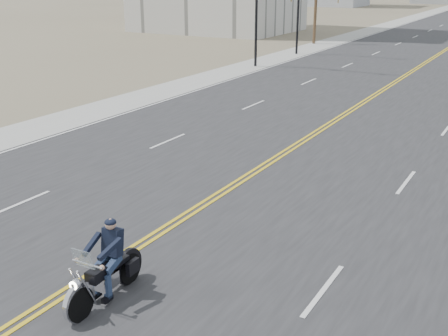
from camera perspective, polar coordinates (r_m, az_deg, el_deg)
The scene contains 4 objects.
ground_plane at distance 12.88m, azimuth -19.02°, elevation -13.99°, with size 400.00×400.00×0.00m, color #776D56.
sidewalk_left at distance 79.62m, azimuth 15.75°, elevation 13.62°, with size 3.00×200.00×0.01m, color #A5A5A0.
traffic_mast_left at distance 42.58m, azimuth 5.86°, elevation 16.58°, with size 7.10×0.26×7.00m.
motorcyclist at distance 12.52m, azimuth -12.12°, elevation -9.43°, with size 1.01×2.35×1.84m, color black, non-canonical shape.
Camera 1 is at (8.60, -6.74, 6.83)m, focal length 45.00 mm.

